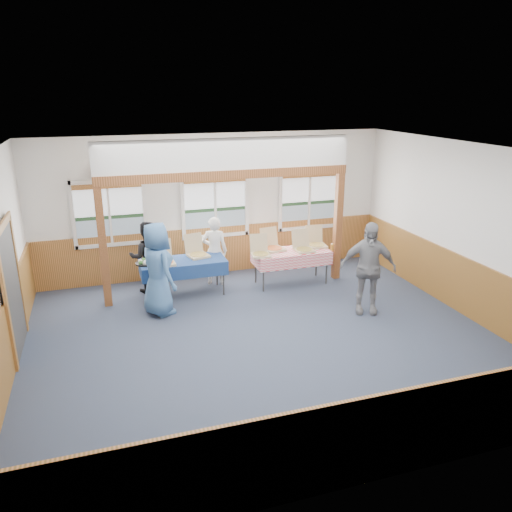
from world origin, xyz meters
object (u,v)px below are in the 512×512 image
Objects in this scene: table_left at (183,263)px; woman_black at (147,257)px; woman_white at (215,251)px; person_grey at (368,268)px; man_blue at (158,269)px; table_right at (291,253)px.

table_left is 0.79m from woman_black.
person_grey is at bearing 156.33° from woman_white.
woman_white is (0.76, 0.38, 0.06)m from table_left.
table_right is at bearing -99.55° from man_blue.
woman_black reaches higher than table_right.
man_blue is at bearing -173.13° from person_grey.
woman_white is at bearing -72.05° from man_blue.
table_left is 1.02× the size of person_grey.
table_left is at bearing -165.87° from table_right.
woman_black is (-3.04, 0.50, 0.07)m from table_right.
table_right is 1.68m from woman_white.
man_blue is 1.00× the size of person_grey.
woman_white is at bearing -174.36° from woman_black.
man_blue is (-1.37, -1.17, 0.14)m from woman_white.
table_right is 2.01m from person_grey.
person_grey reaches higher than table_left.
woman_white is 1.81m from man_blue.
person_grey is (2.42, -2.30, 0.13)m from woman_white.
table_left and table_right have the same top height.
man_blue is (0.07, -1.19, 0.13)m from woman_black.
man_blue reaches higher than woman_white.
man_blue is (-0.61, -0.79, 0.20)m from table_left.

